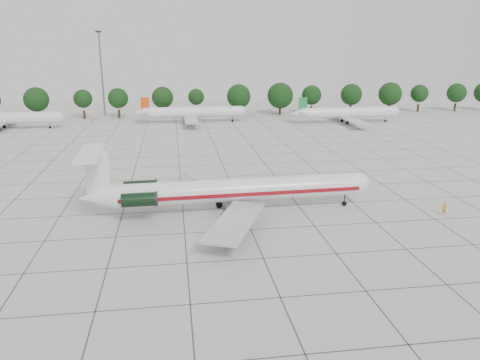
{
  "coord_description": "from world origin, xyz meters",
  "views": [
    {
      "loc": [
        -8.85,
        -60.07,
        21.73
      ],
      "look_at": [
        0.06,
        1.64,
        3.5
      ],
      "focal_mm": 35.0,
      "sensor_mm": 36.0,
      "label": 1
    }
  ],
  "objects_px": {
    "ground_crew": "(444,208)",
    "main_airliner": "(226,190)",
    "bg_airliner_b": "(3,119)",
    "bg_airliner_d": "(348,113)",
    "floodlight_mast": "(101,69)",
    "bg_airliner_c": "(193,112)"
  },
  "relations": [
    {
      "from": "ground_crew",
      "to": "main_airliner",
      "type": "bearing_deg",
      "value": -14.91
    },
    {
      "from": "main_airliner",
      "to": "ground_crew",
      "type": "height_order",
      "value": "main_airliner"
    },
    {
      "from": "ground_crew",
      "to": "bg_airliner_b",
      "type": "xyz_separation_m",
      "value": [
        -78.79,
        75.65,
        2.02
      ]
    },
    {
      "from": "bg_airliner_d",
      "to": "floodlight_mast",
      "type": "xyz_separation_m",
      "value": [
        -70.27,
        25.6,
        11.37
      ]
    },
    {
      "from": "bg_airliner_c",
      "to": "bg_airliner_d",
      "type": "xyz_separation_m",
      "value": [
        43.41,
        -7.13,
        0.0
      ]
    },
    {
      "from": "main_airliner",
      "to": "bg_airliner_c",
      "type": "height_order",
      "value": "main_airliner"
    },
    {
      "from": "bg_airliner_c",
      "to": "floodlight_mast",
      "type": "bearing_deg",
      "value": 145.49
    },
    {
      "from": "ground_crew",
      "to": "bg_airliner_c",
      "type": "distance_m",
      "value": 85.21
    },
    {
      "from": "bg_airliner_d",
      "to": "floodlight_mast",
      "type": "relative_size",
      "value": 1.11
    },
    {
      "from": "bg_airliner_d",
      "to": "floodlight_mast",
      "type": "distance_m",
      "value": 75.65
    },
    {
      "from": "main_airliner",
      "to": "bg_airliner_c",
      "type": "relative_size",
      "value": 1.37
    },
    {
      "from": "bg_airliner_b",
      "to": "bg_airliner_c",
      "type": "relative_size",
      "value": 1.0
    },
    {
      "from": "ground_crew",
      "to": "bg_airliner_c",
      "type": "bearing_deg",
      "value": -75.57
    },
    {
      "from": "ground_crew",
      "to": "floodlight_mast",
      "type": "height_order",
      "value": "floodlight_mast"
    },
    {
      "from": "bg_airliner_b",
      "to": "bg_airliner_d",
      "type": "bearing_deg",
      "value": -1.7
    },
    {
      "from": "bg_airliner_b",
      "to": "bg_airliner_d",
      "type": "height_order",
      "value": "same"
    },
    {
      "from": "ground_crew",
      "to": "bg_airliner_c",
      "type": "height_order",
      "value": "bg_airliner_c"
    },
    {
      "from": "bg_airliner_c",
      "to": "bg_airliner_b",
      "type": "bearing_deg",
      "value": -174.97
    },
    {
      "from": "main_airliner",
      "to": "bg_airliner_d",
      "type": "distance_m",
      "value": 80.46
    },
    {
      "from": "ground_crew",
      "to": "bg_airliner_d",
      "type": "xyz_separation_m",
      "value": [
        14.18,
        72.89,
        2.02
      ]
    },
    {
      "from": "main_airliner",
      "to": "bg_airliner_d",
      "type": "relative_size",
      "value": 1.37
    },
    {
      "from": "bg_airliner_b",
      "to": "ground_crew",
      "type": "bearing_deg",
      "value": -43.84
    }
  ]
}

